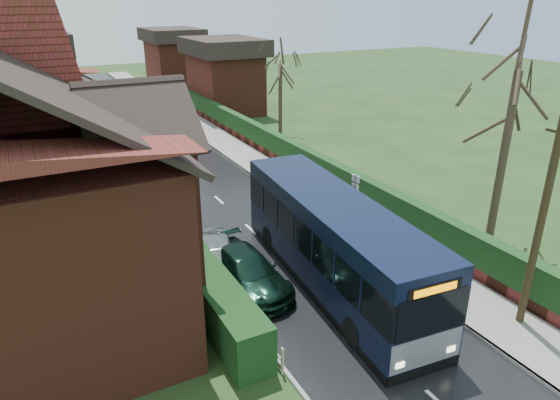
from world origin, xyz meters
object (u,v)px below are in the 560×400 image
telegraph_pole (540,227)px  brick_house (23,178)px  bus (334,243)px  car_green (247,271)px  bus_stop_sign (355,195)px  car_silver (217,258)px

telegraph_pole → brick_house: bearing=145.2°
bus → car_green: 3.31m
brick_house → telegraph_pole: (13.53, -9.32, -0.88)m
bus_stop_sign → telegraph_pole: bearing=-93.4°
brick_house → bus: (9.53, -4.33, -2.73)m
brick_house → telegraph_pole: size_ratio=2.11×
brick_house → telegraph_pole: bearing=-34.6°
car_silver → telegraph_pole: telegraph_pole is taller
bus → car_silver: (-3.60, 2.52, -0.93)m
brick_house → bus: 10.82m
brick_house → car_green: (6.60, -3.14, -3.70)m
brick_house → bus_stop_sign: 13.04m
car_silver → bus_stop_sign: (6.80, 0.68, 1.10)m
car_green → bus: bearing=-25.0°
bus_stop_sign → bus: bearing=-144.0°
car_silver → brick_house: bearing=176.3°
car_green → telegraph_pole: bearing=-44.6°
bus_stop_sign → telegraph_pole: size_ratio=0.40×
bus → car_silver: bearing=150.0°
car_silver → car_green: 1.49m
car_silver → telegraph_pole: (7.60, -7.51, 2.78)m
bus → car_green: size_ratio=2.39×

